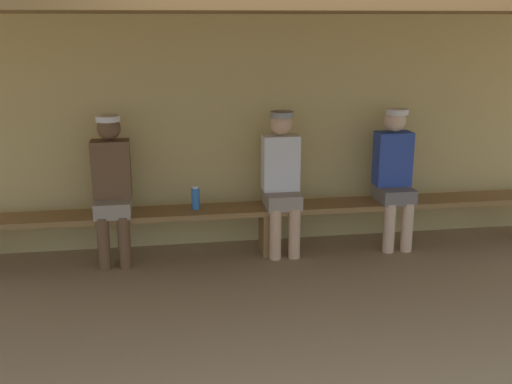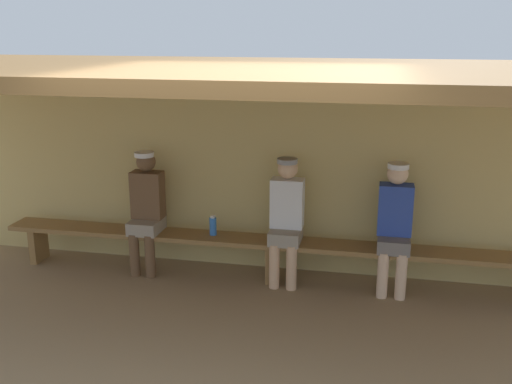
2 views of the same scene
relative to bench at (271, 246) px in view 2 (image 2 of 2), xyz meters
name	(u,v)px [view 2 (image 2 of 2)]	position (x,y,z in m)	size (l,w,h in m)	color
ground_plane	(238,355)	(0.00, -1.55, -0.39)	(24.00, 24.00, 0.00)	#937754
back_wall	(279,171)	(0.00, 0.45, 0.71)	(8.00, 0.20, 2.20)	tan
dugout_roof	(255,73)	(0.00, -0.85, 1.87)	(8.00, 2.80, 0.12)	brown
bench	(271,246)	(0.00, 0.00, 0.00)	(6.00, 0.36, 0.46)	olive
player_shirtless_tan	(286,215)	(0.15, 0.00, 0.36)	(0.34, 0.42, 1.34)	gray
player_leftmost	(146,206)	(-1.39, 0.00, 0.36)	(0.34, 0.42, 1.34)	gray
player_in_white	(395,222)	(1.26, 0.00, 0.36)	(0.34, 0.42, 1.34)	slate
water_bottle_green	(213,226)	(-0.65, 0.03, 0.18)	(0.08, 0.08, 0.22)	blue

